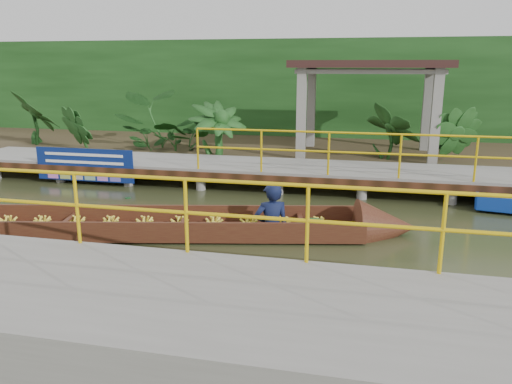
# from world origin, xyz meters

# --- Properties ---
(ground) EXTENTS (80.00, 80.00, 0.00)m
(ground) POSITION_xyz_m (0.00, 0.00, 0.00)
(ground) COLOR #2B3018
(ground) RESTS_ON ground
(land_strip) EXTENTS (30.00, 8.00, 0.45)m
(land_strip) POSITION_xyz_m (0.00, 7.50, 0.23)
(land_strip) COLOR #36281B
(land_strip) RESTS_ON ground
(far_dock) EXTENTS (16.00, 2.06, 1.66)m
(far_dock) POSITION_xyz_m (0.02, 3.43, 0.48)
(far_dock) COLOR slate
(far_dock) RESTS_ON ground
(near_dock) EXTENTS (18.00, 2.40, 1.73)m
(near_dock) POSITION_xyz_m (1.00, -4.20, 0.30)
(near_dock) COLOR slate
(near_dock) RESTS_ON ground
(pavilion) EXTENTS (4.40, 3.00, 3.00)m
(pavilion) POSITION_xyz_m (3.00, 6.30, 2.82)
(pavilion) COLOR slate
(pavilion) RESTS_ON ground
(foliage_backdrop) EXTENTS (30.00, 0.80, 4.00)m
(foliage_backdrop) POSITION_xyz_m (0.00, 10.00, 2.00)
(foliage_backdrop) COLOR #153912
(foliage_backdrop) RESTS_ON ground
(vendor_boat) EXTENTS (10.87, 3.30, 2.27)m
(vendor_boat) POSITION_xyz_m (-0.94, -0.78, 0.24)
(vendor_boat) COLOR #3A160F
(vendor_boat) RESTS_ON ground
(blue_banner) EXTENTS (2.76, 0.04, 0.86)m
(blue_banner) POSITION_xyz_m (-4.10, 2.48, 0.56)
(blue_banner) COLOR navy
(blue_banner) RESTS_ON ground
(tropical_plants) EXTENTS (14.35, 1.35, 1.68)m
(tropical_plants) POSITION_xyz_m (-1.57, 5.30, 1.29)
(tropical_plants) COLOR #153912
(tropical_plants) RESTS_ON ground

